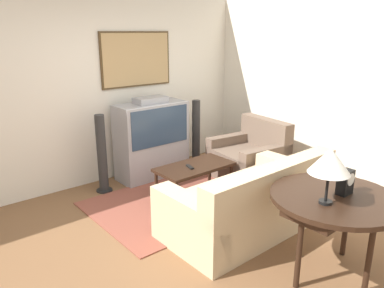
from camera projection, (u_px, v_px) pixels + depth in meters
ground_plane at (186, 238)px, 4.05m from camera, size 12.00×12.00×0.00m
wall_back at (90, 90)px, 5.23m from camera, size 12.00×0.10×2.70m
wall_right at (330, 90)px, 5.27m from camera, size 0.06×12.00×2.70m
area_rug at (188, 197)px, 5.02m from camera, size 2.51×1.61×0.01m
tv at (152, 140)px, 5.62m from camera, size 1.07×0.48×1.23m
couch at (249, 204)px, 4.17m from camera, size 1.92×0.98×0.84m
armchair at (249, 159)px, 5.63m from camera, size 0.99×1.06×0.88m
coffee_table at (195, 169)px, 4.96m from camera, size 1.04×0.53×0.44m
console_table at (335, 203)px, 3.27m from camera, size 1.11×1.11×0.78m
table_lamp at (330, 161)px, 3.00m from camera, size 0.34×0.34×0.48m
mantel_clock at (345, 182)px, 3.26m from camera, size 0.15×0.10×0.22m
remote at (190, 167)px, 4.87m from camera, size 0.08×0.17×0.02m
speaker_tower_left at (102, 156)px, 5.10m from camera, size 0.22×0.22×1.09m
speaker_tower_right at (196, 135)px, 6.13m from camera, size 0.22×0.22×1.09m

